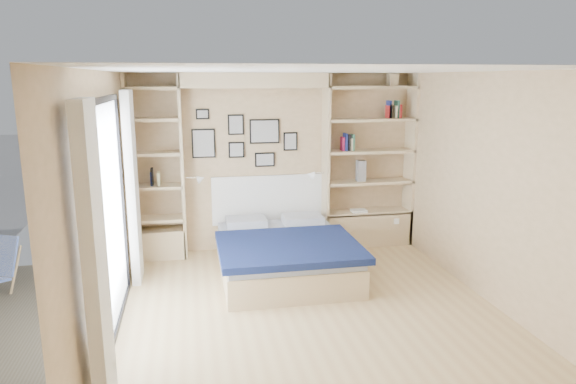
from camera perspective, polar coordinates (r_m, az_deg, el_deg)
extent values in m
plane|color=tan|center=(5.60, 2.56, -13.19)|extent=(4.50, 4.50, 0.00)
plane|color=tan|center=(7.34, -1.45, 3.30)|extent=(4.00, 0.00, 4.00)
plane|color=tan|center=(3.14, 12.57, -9.83)|extent=(4.00, 0.00, 4.00)
plane|color=tan|center=(5.10, -19.72, -1.56)|extent=(0.00, 4.50, 4.50)
plane|color=tan|center=(5.97, 21.70, 0.25)|extent=(0.00, 4.50, 4.50)
plane|color=white|center=(5.04, 2.84, 13.34)|extent=(4.50, 4.50, 0.00)
cube|color=#CCAE86|center=(7.07, -11.67, 2.69)|extent=(0.04, 0.35, 2.50)
cube|color=#CCAE86|center=(7.32, 4.19, 3.25)|extent=(0.04, 0.35, 2.50)
cube|color=#CCAE86|center=(7.03, -3.73, 12.28)|extent=(2.00, 0.35, 0.20)
cube|color=#CCAE86|center=(7.75, 13.38, 3.46)|extent=(0.04, 0.35, 2.50)
cube|color=#CCAE86|center=(7.11, -17.15, 2.45)|extent=(0.04, 0.35, 2.50)
cube|color=#CCAE86|center=(7.74, 8.74, -3.96)|extent=(1.30, 0.35, 0.50)
cube|color=#CCAE86|center=(7.33, -14.05, -5.54)|extent=(0.70, 0.35, 0.40)
cube|color=black|center=(4.96, -20.21, 9.50)|extent=(0.04, 2.08, 0.06)
cube|color=black|center=(5.51, -18.44, -13.96)|extent=(0.04, 2.08, 0.06)
cube|color=black|center=(4.17, -21.18, -6.91)|extent=(0.04, 0.06, 2.20)
cube|color=black|center=(6.11, -17.96, -0.63)|extent=(0.04, 0.06, 2.20)
cube|color=silver|center=(5.13, -19.39, -2.96)|extent=(0.01, 2.00, 2.20)
cube|color=white|center=(3.88, -20.63, -7.54)|extent=(0.10, 0.45, 2.30)
cube|color=white|center=(6.36, -16.90, 0.41)|extent=(0.10, 0.45, 2.30)
cube|color=#CCAE86|center=(7.67, 8.80, -2.17)|extent=(1.30, 0.35, 0.04)
cube|color=#CCAE86|center=(7.57, 8.91, 1.13)|extent=(1.30, 0.35, 0.04)
cube|color=#CCAE86|center=(7.49, 9.03, 4.50)|extent=(1.30, 0.35, 0.04)
cube|color=#CCAE86|center=(7.45, 9.15, 7.93)|extent=(1.30, 0.35, 0.04)
cube|color=#CCAE86|center=(7.43, 9.27, 11.39)|extent=(1.30, 0.35, 0.04)
cube|color=#CCAE86|center=(7.24, -14.20, -2.90)|extent=(0.70, 0.35, 0.04)
cube|color=#CCAE86|center=(7.13, -14.39, 0.59)|extent=(0.70, 0.35, 0.04)
cube|color=#CCAE86|center=(7.06, -14.59, 4.17)|extent=(0.70, 0.35, 0.04)
cube|color=#CCAE86|center=(7.01, -14.79, 7.81)|extent=(0.70, 0.35, 0.04)
cube|color=#CCAE86|center=(6.99, -14.98, 11.07)|extent=(0.70, 0.35, 0.04)
cube|color=#CCAE86|center=(6.54, -0.48, -7.63)|extent=(1.57, 1.96, 0.34)
cube|color=#ACB0BC|center=(6.47, -0.48, -5.79)|extent=(1.53, 1.92, 0.10)
cube|color=#101B43|center=(6.14, 0.09, -6.13)|extent=(1.67, 1.37, 0.08)
cube|color=#ACB0BC|center=(7.03, -4.66, -3.39)|extent=(0.54, 0.39, 0.12)
cube|color=#ACB0BC|center=(7.15, 1.62, -3.07)|extent=(0.54, 0.39, 0.12)
cube|color=white|center=(7.40, -2.01, -0.81)|extent=(1.67, 0.04, 0.70)
cube|color=black|center=(7.18, -9.36, 5.35)|extent=(0.32, 0.02, 0.40)
cube|color=gray|center=(7.17, -9.36, 5.34)|extent=(0.28, 0.01, 0.36)
cube|color=black|center=(7.18, -5.81, 7.46)|extent=(0.22, 0.02, 0.28)
cube|color=gray|center=(7.17, -5.81, 7.45)|extent=(0.18, 0.01, 0.24)
cube|color=black|center=(7.22, -5.75, 4.69)|extent=(0.22, 0.02, 0.22)
cube|color=gray|center=(7.21, -5.75, 4.68)|extent=(0.18, 0.01, 0.18)
cube|color=black|center=(7.24, -2.62, 6.75)|extent=(0.42, 0.02, 0.34)
cube|color=gray|center=(7.23, -2.61, 6.74)|extent=(0.38, 0.01, 0.30)
cube|color=black|center=(7.29, -2.59, 3.62)|extent=(0.28, 0.02, 0.20)
cube|color=gray|center=(7.28, -2.58, 3.61)|extent=(0.24, 0.01, 0.16)
cube|color=black|center=(7.32, 0.27, 5.65)|extent=(0.20, 0.02, 0.26)
cube|color=gray|center=(7.30, 0.29, 5.64)|extent=(0.16, 0.01, 0.22)
cube|color=black|center=(7.14, -9.48, 8.53)|extent=(0.18, 0.02, 0.14)
cube|color=gray|center=(7.13, -9.48, 8.53)|extent=(0.14, 0.01, 0.10)
cylinder|color=silver|center=(7.02, -10.48, 1.59)|extent=(0.20, 0.02, 0.02)
cone|color=white|center=(7.03, -9.66, 1.46)|extent=(0.13, 0.12, 0.15)
cylinder|color=silver|center=(7.24, 3.26, 2.11)|extent=(0.20, 0.02, 0.02)
cone|color=white|center=(7.22, 2.49, 1.92)|extent=(0.13, 0.12, 0.15)
cube|color=#9B1A45|center=(7.35, 6.07, 5.34)|extent=(0.02, 0.15, 0.19)
cube|color=navy|center=(7.35, 6.37, 5.55)|extent=(0.03, 0.15, 0.25)
cube|color=black|center=(7.37, 6.74, 5.49)|extent=(0.03, 0.15, 0.23)
cube|color=#BFB28C|center=(7.38, 6.90, 5.29)|extent=(0.04, 0.15, 0.18)
cube|color=#295A44|center=(7.39, 7.15, 5.49)|extent=(0.03, 0.15, 0.23)
cube|color=#A51E1E|center=(7.53, 11.04, 8.74)|extent=(0.02, 0.15, 0.18)
cube|color=navy|center=(7.53, 11.13, 9.00)|extent=(0.03, 0.15, 0.25)
cube|color=black|center=(7.53, 11.17, 8.81)|extent=(0.03, 0.15, 0.20)
cube|color=#BFB28C|center=(7.57, 11.80, 8.71)|extent=(0.04, 0.15, 0.18)
cube|color=#265D4A|center=(7.57, 11.98, 8.99)|extent=(0.03, 0.15, 0.25)
cube|color=#A51E1E|center=(7.59, 12.23, 8.78)|extent=(0.03, 0.15, 0.19)
cube|color=navy|center=(7.11, -14.93, 1.46)|extent=(0.02, 0.15, 0.19)
cube|color=black|center=(7.10, -14.87, 1.64)|extent=(0.03, 0.15, 0.23)
cube|color=#B9BA88|center=(7.10, -14.16, 1.46)|extent=(0.03, 0.15, 0.18)
cube|color=#CCAE86|center=(7.53, 11.55, 12.04)|extent=(0.13, 0.13, 0.15)
cone|color=#CCAE86|center=(7.53, 11.59, 12.91)|extent=(0.20, 0.20, 0.08)
cube|color=slate|center=(7.49, 8.10, 2.36)|extent=(0.12, 0.12, 0.30)
cube|color=white|center=(7.56, 7.88, -2.08)|extent=(0.22, 0.16, 0.03)
cylinder|color=tan|center=(6.74, -28.04, -7.79)|extent=(0.14, 0.27, 0.55)
cube|color=blue|center=(6.83, -29.25, -6.16)|extent=(0.43, 0.33, 0.45)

